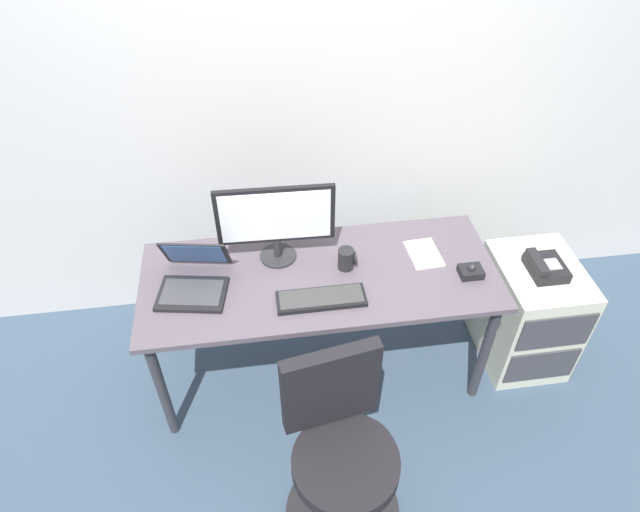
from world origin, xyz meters
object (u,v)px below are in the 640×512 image
at_px(desk_phone, 545,267).
at_px(monitor_main, 276,219).
at_px(coffee_mug, 347,259).
at_px(office_chair, 340,456).
at_px(trackball_mouse, 471,271).
at_px(keyboard, 321,299).
at_px(file_cabinet, 527,312).
at_px(paper_notepad, 424,254).
at_px(laptop, 193,279).

relative_size(desk_phone, monitor_main, 0.36).
xyz_separation_m(desk_phone, coffee_mug, (-1.00, 0.09, 0.10)).
relative_size(office_chair, trackball_mouse, 8.52).
bearing_deg(office_chair, keyboard, 89.57).
distance_m(file_cabinet, coffee_mug, 1.11).
bearing_deg(office_chair, monitor_main, 100.15).
xyz_separation_m(coffee_mug, paper_notepad, (0.40, 0.04, -0.05)).
bearing_deg(coffee_mug, file_cabinet, -4.16).
distance_m(monitor_main, trackball_mouse, 0.96).
distance_m(laptop, coffee_mug, 0.73).
bearing_deg(desk_phone, laptop, 178.09).
distance_m(desk_phone, office_chair, 1.38).
bearing_deg(laptop, paper_notepad, 3.43).
distance_m(keyboard, laptop, 0.60).
distance_m(laptop, paper_notepad, 1.13).
height_order(laptop, trackball_mouse, laptop).
bearing_deg(coffee_mug, laptop, -177.47).
distance_m(desk_phone, coffee_mug, 1.01).
bearing_deg(desk_phone, file_cabinet, 63.22).
bearing_deg(coffee_mug, office_chair, -101.04).
bearing_deg(desk_phone, paper_notepad, 168.16).
height_order(monitor_main, coffee_mug, monitor_main).
distance_m(desk_phone, paper_notepad, 0.61).
relative_size(office_chair, keyboard, 2.28).
xyz_separation_m(file_cabinet, trackball_mouse, (-0.42, -0.06, 0.43)).
bearing_deg(coffee_mug, desk_phone, -5.14).
bearing_deg(file_cabinet, office_chair, -147.82).
distance_m(file_cabinet, laptop, 1.79).
height_order(laptop, coffee_mug, laptop).
distance_m(desk_phone, keyboard, 1.16).
height_order(desk_phone, monitor_main, monitor_main).
xyz_separation_m(office_chair, keyboard, (0.00, 0.60, 0.32)).
bearing_deg(trackball_mouse, keyboard, -174.67).
bearing_deg(keyboard, office_chair, -90.43).
xyz_separation_m(laptop, trackball_mouse, (1.31, -0.10, -0.03)).
height_order(desk_phone, trackball_mouse, trackball_mouse).
xyz_separation_m(office_chair, paper_notepad, (0.56, 0.84, 0.31)).
xyz_separation_m(monitor_main, paper_notepad, (0.72, -0.08, -0.23)).
bearing_deg(paper_notepad, file_cabinet, -10.18).
distance_m(monitor_main, coffee_mug, 0.39).
xyz_separation_m(keyboard, trackball_mouse, (0.73, 0.07, 0.01)).
bearing_deg(trackball_mouse, laptop, 175.45).
xyz_separation_m(trackball_mouse, coffee_mug, (-0.58, 0.14, 0.03)).
bearing_deg(monitor_main, desk_phone, -8.99).
xyz_separation_m(desk_phone, office_chair, (-1.15, -0.72, -0.26)).
bearing_deg(file_cabinet, trackball_mouse, -171.55).
bearing_deg(coffee_mug, keyboard, -126.68).
relative_size(monitor_main, paper_notepad, 2.69).
distance_m(keyboard, paper_notepad, 0.60).
bearing_deg(desk_phone, office_chair, -148.22).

